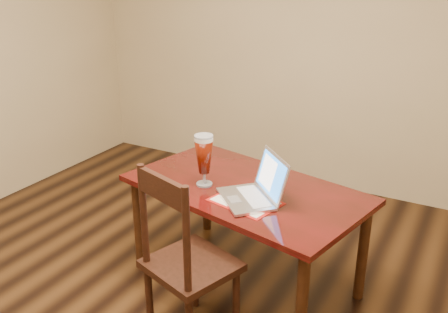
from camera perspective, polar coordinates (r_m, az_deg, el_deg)
The scene contains 3 objects.
room_shell at distance 2.25m, azimuth -10.92°, elevation 15.67°, with size 4.51×5.01×2.71m.
dining_table at distance 3.09m, azimuth 2.25°, elevation -4.54°, with size 1.60×1.12×1.01m.
dining_chair at distance 2.71m, azimuth -4.37°, elevation -11.97°, with size 0.54×0.53×1.03m.
Camera 1 is at (1.42, -1.73, 1.97)m, focal length 40.00 mm.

